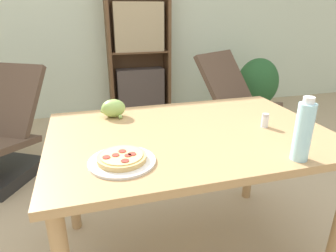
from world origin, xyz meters
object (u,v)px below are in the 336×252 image
drink_bottle (303,131)px  bookshelf (139,57)px  potted_plant_floor (258,85)px  salt_shaker (265,120)px  lounge_chair_far (237,113)px  grape_bunch (113,109)px  pizza_on_plate (122,159)px

drink_bottle → bookshelf: (-0.09, 2.86, -0.14)m
potted_plant_floor → salt_shaker: bearing=-121.7°
salt_shaker → bookshelf: 2.53m
salt_shaker → lounge_chair_far: size_ratio=0.07×
salt_shaker → bookshelf: bearing=93.6°
salt_shaker → lounge_chair_far: bearing=65.6°
grape_bunch → lounge_chair_far: 1.79m
grape_bunch → salt_shaker: grape_bunch is taller
drink_bottle → potted_plant_floor: 2.75m
pizza_on_plate → bookshelf: 2.76m
salt_shaker → potted_plant_floor: bearing=58.3°
bookshelf → potted_plant_floor: size_ratio=2.18×
pizza_on_plate → lounge_chair_far: bearing=49.0°
grape_bunch → pizza_on_plate: bearing=-93.0°
pizza_on_plate → lounge_chair_far: size_ratio=0.28×
salt_shaker → potted_plant_floor: (1.25, 2.03, -0.38)m
drink_bottle → lounge_chair_far: drink_bottle is taller
lounge_chair_far → potted_plant_floor: (0.61, 0.61, 0.12)m
grape_bunch → bookshelf: 2.23m
drink_bottle → lounge_chair_far: bearing=68.1°
drink_bottle → potted_plant_floor: drink_bottle is taller
salt_shaker → drink_bottle: bearing=-100.6°
drink_bottle → lounge_chair_far: size_ratio=0.27×
lounge_chair_far → potted_plant_floor: size_ratio=1.28×
salt_shaker → bookshelf: size_ratio=0.04×
pizza_on_plate → lounge_chair_far: 2.16m
lounge_chair_far → bookshelf: (-0.80, 1.11, 0.45)m
pizza_on_plate → lounge_chair_far: (1.38, 1.59, -0.48)m
potted_plant_floor → drink_bottle: bearing=-119.0°
pizza_on_plate → salt_shaker: salt_shaker is taller
lounge_chair_far → bookshelf: bookshelf is taller
drink_bottle → lounge_chair_far: 1.98m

